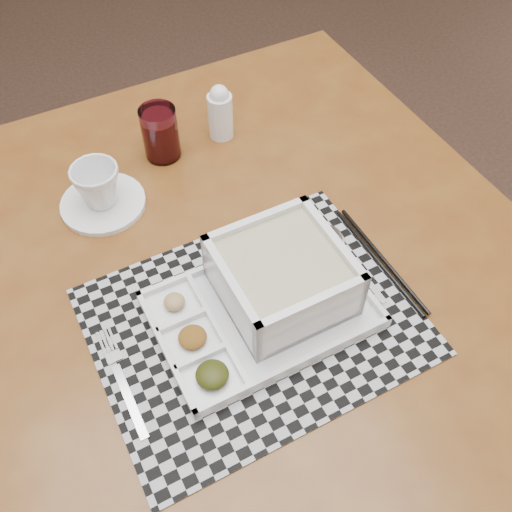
# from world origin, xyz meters

# --- Properties ---
(floor) EXTENTS (5.00, 5.00, 0.00)m
(floor) POSITION_xyz_m (0.00, 0.00, 0.00)
(floor) COLOR black
(floor) RESTS_ON ground
(dining_table) EXTENTS (1.13, 1.13, 0.78)m
(dining_table) POSITION_xyz_m (-0.02, -0.85, 0.70)
(dining_table) COLOR #55280F
(dining_table) RESTS_ON ground
(placemat) EXTENTS (0.50, 0.41, 0.00)m
(placemat) POSITION_xyz_m (-0.01, -0.97, 0.79)
(placemat) COLOR #A1A1A8
(placemat) RESTS_ON dining_table
(serving_tray) EXTENTS (0.34, 0.25, 0.10)m
(serving_tray) POSITION_xyz_m (0.03, -0.95, 0.83)
(serving_tray) COLOR white
(serving_tray) RESTS_ON placemat
(fork) EXTENTS (0.03, 0.19, 0.00)m
(fork) POSITION_xyz_m (-0.22, -0.99, 0.79)
(fork) COLOR silver
(fork) RESTS_ON placemat
(spoon) EXTENTS (0.04, 0.18, 0.01)m
(spoon) POSITION_xyz_m (0.18, -0.88, 0.79)
(spoon) COLOR silver
(spoon) RESTS_ON placemat
(chopsticks) EXTENTS (0.04, 0.24, 0.01)m
(chopsticks) POSITION_xyz_m (0.22, -0.95, 0.79)
(chopsticks) COLOR black
(chopsticks) RESTS_ON placemat
(saucer) EXTENTS (0.15, 0.15, 0.01)m
(saucer) POSITION_xyz_m (-0.16, -0.64, 0.79)
(saucer) COLOR white
(saucer) RESTS_ON dining_table
(cup) EXTENTS (0.10, 0.10, 0.08)m
(cup) POSITION_xyz_m (-0.16, -0.64, 0.83)
(cup) COLOR white
(cup) RESTS_ON saucer
(juice_glass) EXTENTS (0.07, 0.07, 0.10)m
(juice_glass) POSITION_xyz_m (-0.03, -0.56, 0.83)
(juice_glass) COLOR white
(juice_glass) RESTS_ON dining_table
(creamer_bottle) EXTENTS (0.05, 0.05, 0.11)m
(creamer_bottle) POSITION_xyz_m (0.10, -0.55, 0.84)
(creamer_bottle) COLOR white
(creamer_bottle) RESTS_ON dining_table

